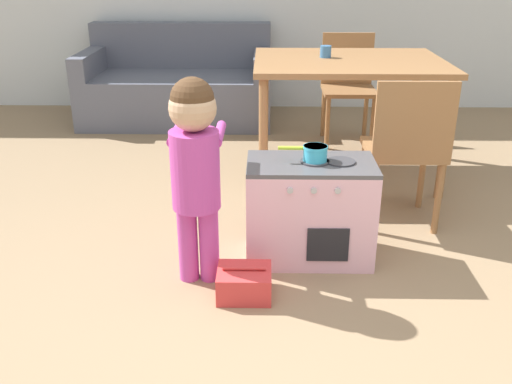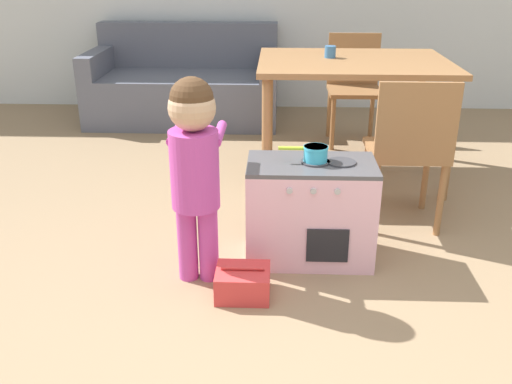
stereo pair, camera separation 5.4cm
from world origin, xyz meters
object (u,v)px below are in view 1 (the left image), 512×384
(toy_pot, at_px, (314,152))
(cup_on_table, at_px, (326,52))
(dining_table, at_px, (349,74))
(child_figure, at_px, (195,157))
(couch, at_px, (179,86))
(toy_basket, at_px, (244,283))
(dining_chair_near, at_px, (406,147))
(play_kitchen, at_px, (310,210))
(dining_chair_far, at_px, (348,84))

(toy_pot, xyz_separation_m, cup_on_table, (0.16, 1.24, 0.27))
(dining_table, bearing_deg, toy_pot, -104.53)
(child_figure, height_order, couch, child_figure)
(toy_basket, relative_size, cup_on_table, 3.17)
(dining_table, xyz_separation_m, dining_chair_near, (0.22, -0.80, -0.23))
(toy_pot, height_order, dining_chair_near, dining_chair_near)
(play_kitchen, height_order, child_figure, child_figure)
(toy_pot, bearing_deg, dining_table, 75.47)
(toy_pot, height_order, dining_table, dining_table)
(couch, distance_m, cup_on_table, 1.84)
(child_figure, distance_m, toy_basket, 0.60)
(toy_basket, height_order, dining_chair_near, dining_chair_near)
(play_kitchen, height_order, toy_basket, play_kitchen)
(play_kitchen, bearing_deg, dining_table, 74.98)
(play_kitchen, height_order, couch, couch)
(toy_basket, bearing_deg, couch, 103.45)
(dining_chair_near, bearing_deg, couch, 125.06)
(toy_pot, xyz_separation_m, couch, (-1.02, 2.56, -0.25))
(dining_table, distance_m, dining_chair_near, 0.86)
(play_kitchen, relative_size, dining_chair_near, 0.73)
(toy_basket, relative_size, dining_table, 0.20)
(play_kitchen, xyz_separation_m, dining_chair_near, (0.53, 0.37, 0.20))
(dining_chair_near, bearing_deg, dining_table, 105.15)
(play_kitchen, xyz_separation_m, cup_on_table, (0.17, 1.24, 0.57))
(play_kitchen, bearing_deg, couch, 111.45)
(toy_basket, bearing_deg, toy_pot, 48.81)
(dining_chair_near, relative_size, cup_on_table, 11.08)
(play_kitchen, distance_m, toy_basket, 0.51)
(couch, height_order, cup_on_table, cup_on_table)
(play_kitchen, distance_m, dining_chair_near, 0.68)
(child_figure, bearing_deg, cup_on_table, 64.75)
(toy_pot, bearing_deg, play_kitchen, -177.44)
(play_kitchen, bearing_deg, toy_pot, 2.56)
(toy_basket, bearing_deg, play_kitchen, 49.76)
(play_kitchen, distance_m, dining_chair_far, 2.00)
(dining_table, bearing_deg, dining_chair_near, -74.85)
(toy_pot, relative_size, child_figure, 0.25)
(dining_chair_far, bearing_deg, toy_pot, 77.93)
(toy_pot, bearing_deg, child_figure, -157.76)
(play_kitchen, distance_m, couch, 2.76)
(play_kitchen, relative_size, couch, 0.37)
(child_figure, relative_size, dining_table, 0.78)
(toy_pot, distance_m, dining_chair_far, 1.98)
(play_kitchen, xyz_separation_m, dining_chair_far, (0.43, 1.94, 0.20))
(cup_on_table, bearing_deg, child_figure, -115.25)
(toy_basket, height_order, dining_chair_far, dining_chair_far)
(toy_basket, distance_m, dining_chair_far, 2.45)
(play_kitchen, relative_size, dining_chair_far, 0.73)
(child_figure, height_order, dining_chair_near, child_figure)
(play_kitchen, xyz_separation_m, child_figure, (-0.52, -0.22, 0.35))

